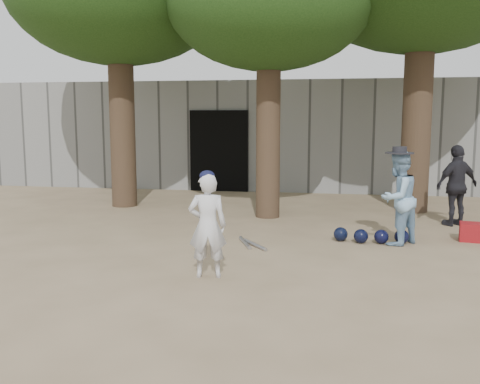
% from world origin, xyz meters
% --- Properties ---
extents(ground, '(70.00, 70.00, 0.00)m').
position_xyz_m(ground, '(0.00, 0.00, 0.00)').
color(ground, '#937C5E').
rests_on(ground, ground).
extents(boy_player, '(0.53, 0.40, 1.32)m').
position_xyz_m(boy_player, '(0.37, -0.03, 0.66)').
color(boy_player, silver).
rests_on(boy_player, ground).
extents(spectator_blue, '(0.90, 0.91, 1.49)m').
position_xyz_m(spectator_blue, '(2.91, 2.20, 0.74)').
color(spectator_blue, '#89B2D4').
rests_on(spectator_blue, ground).
extents(spectator_dark, '(0.95, 0.76, 1.51)m').
position_xyz_m(spectator_dark, '(4.16, 3.95, 0.75)').
color(spectator_dark, black).
rests_on(spectator_dark, ground).
extents(red_bag, '(0.47, 0.38, 0.30)m').
position_xyz_m(red_bag, '(4.18, 2.64, 0.15)').
color(red_bag, '#A21518').
rests_on(red_bag, ground).
extents(back_building, '(16.00, 5.24, 3.00)m').
position_xyz_m(back_building, '(-0.00, 10.33, 1.50)').
color(back_building, gray).
rests_on(back_building, ground).
extents(helmet_row, '(1.19, 0.32, 0.23)m').
position_xyz_m(helmet_row, '(2.53, 2.22, 0.12)').
color(helmet_row, black).
rests_on(helmet_row, ground).
extents(bat_pile, '(0.57, 0.77, 0.06)m').
position_xyz_m(bat_pile, '(0.63, 1.71, 0.03)').
color(bat_pile, '#A9A9AF').
rests_on(bat_pile, ground).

